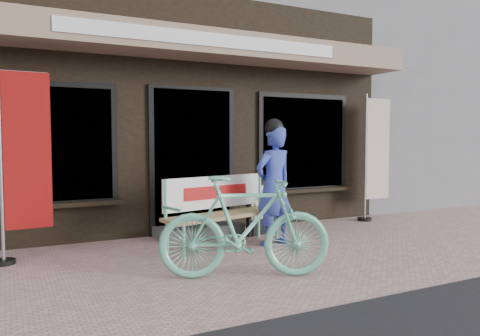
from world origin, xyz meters
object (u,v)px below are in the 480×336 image
bicycle (245,227)px  person (274,183)px  bench (221,205)px  nobori_cream (376,156)px  nobori_red (23,161)px  menu_stand (258,207)px

bicycle → person: bearing=-19.8°
person → bench: bearing=149.5°
bench → person: bearing=-32.3°
bicycle → nobori_cream: (3.61, 2.02, 0.60)m
bench → nobori_red: size_ratio=0.78×
menu_stand → bicycle: bearing=-138.5°
bicycle → nobori_red: nobori_red is taller
person → menu_stand: 0.77m
nobori_cream → person: bearing=-160.6°
menu_stand → person: bearing=-115.8°
bench → nobori_cream: 3.36m
bicycle → bench: bearing=7.3°
bicycle → menu_stand: size_ratio=2.19×
bench → nobori_cream: size_ratio=0.80×
person → bicycle: (-1.04, -1.16, -0.30)m
bench → nobori_red: (-2.35, 0.31, 0.62)m
person → nobori_cream: bearing=7.4°
nobori_cream → menu_stand: 2.58m
menu_stand → bench: bearing=-168.9°
person → bicycle: person is taller
nobori_red → nobori_cream: size_ratio=1.03×
nobori_red → nobori_cream: (5.59, 0.31, -0.04)m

